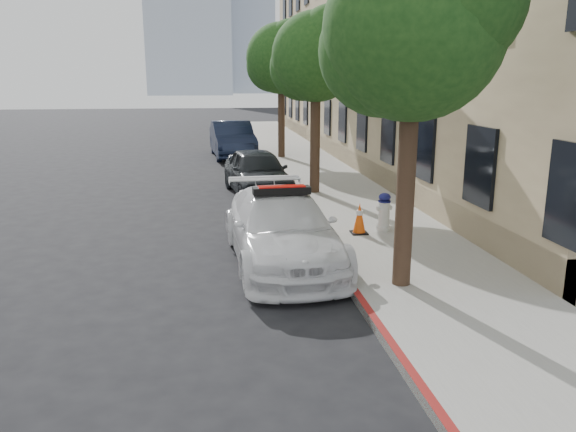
{
  "coord_description": "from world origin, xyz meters",
  "views": [
    {
      "loc": [
        -0.22,
        -10.59,
        3.52
      ],
      "look_at": [
        1.19,
        -0.42,
        1.0
      ],
      "focal_mm": 35.0,
      "sensor_mm": 36.0,
      "label": 1
    }
  ],
  "objects_px": {
    "parked_car_far": "(232,139)",
    "traffic_cone": "(359,218)",
    "police_car": "(282,228)",
    "fire_hydrant": "(384,212)",
    "parked_car_mid": "(257,172)"
  },
  "relations": [
    {
      "from": "parked_car_far",
      "to": "traffic_cone",
      "type": "height_order",
      "value": "parked_car_far"
    },
    {
      "from": "police_car",
      "to": "traffic_cone",
      "type": "relative_size",
      "value": 6.95
    },
    {
      "from": "fire_hydrant",
      "to": "parked_car_mid",
      "type": "bearing_deg",
      "value": 104.81
    },
    {
      "from": "parked_car_mid",
      "to": "traffic_cone",
      "type": "relative_size",
      "value": 5.94
    },
    {
      "from": "parked_car_mid",
      "to": "police_car",
      "type": "bearing_deg",
      "value": -97.8
    },
    {
      "from": "parked_car_mid",
      "to": "parked_car_far",
      "type": "bearing_deg",
      "value": 85.76
    },
    {
      "from": "parked_car_mid",
      "to": "parked_car_far",
      "type": "height_order",
      "value": "parked_car_far"
    },
    {
      "from": "police_car",
      "to": "parked_car_far",
      "type": "xyz_separation_m",
      "value": [
        -0.31,
        15.46,
        0.12
      ]
    },
    {
      "from": "police_car",
      "to": "parked_car_mid",
      "type": "height_order",
      "value": "police_car"
    },
    {
      "from": "traffic_cone",
      "to": "fire_hydrant",
      "type": "bearing_deg",
      "value": 15.05
    },
    {
      "from": "parked_car_mid",
      "to": "parked_car_far",
      "type": "xyz_separation_m",
      "value": [
        -0.41,
        8.71,
        0.1
      ]
    },
    {
      "from": "parked_car_far",
      "to": "traffic_cone",
      "type": "xyz_separation_m",
      "value": [
        2.23,
        -14.1,
        -0.32
      ]
    },
    {
      "from": "traffic_cone",
      "to": "parked_car_mid",
      "type": "bearing_deg",
      "value": 108.68
    },
    {
      "from": "parked_car_mid",
      "to": "parked_car_far",
      "type": "distance_m",
      "value": 8.72
    },
    {
      "from": "traffic_cone",
      "to": "police_car",
      "type": "bearing_deg",
      "value": -144.67
    }
  ]
}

